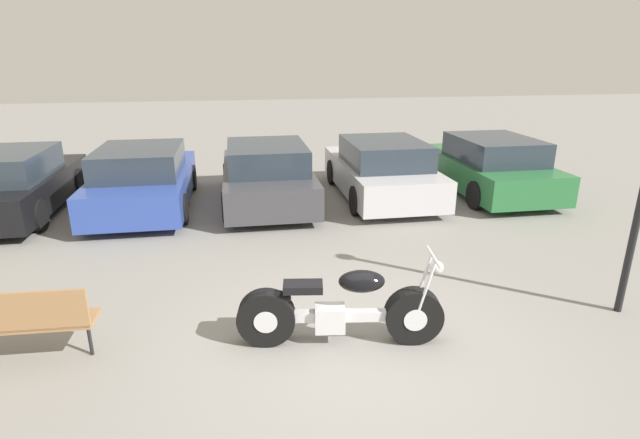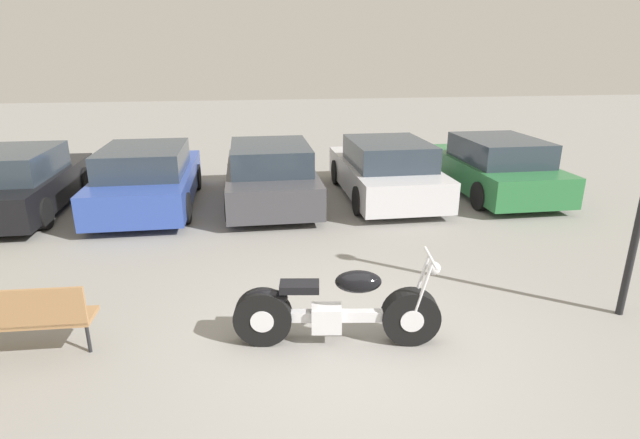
% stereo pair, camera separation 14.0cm
% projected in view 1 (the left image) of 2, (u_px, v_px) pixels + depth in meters
% --- Properties ---
extents(ground_plane, '(60.00, 60.00, 0.00)m').
position_uv_depth(ground_plane, '(354.00, 347.00, 5.68)').
color(ground_plane, gray).
extents(motorcycle, '(2.35, 0.77, 1.07)m').
position_uv_depth(motorcycle, '(338.00, 310.00, 5.65)').
color(motorcycle, black).
rests_on(motorcycle, ground_plane).
extents(parked_car_black, '(1.92, 4.10, 1.33)m').
position_uv_depth(parked_car_black, '(11.00, 184.00, 10.12)').
color(parked_car_black, black).
rests_on(parked_car_black, ground_plane).
extents(parked_car_blue, '(1.92, 4.10, 1.33)m').
position_uv_depth(parked_car_blue, '(143.00, 179.00, 10.50)').
color(parked_car_blue, '#2D479E').
rests_on(parked_car_blue, ground_plane).
extents(parked_car_dark_grey, '(1.92, 4.10, 1.33)m').
position_uv_depth(parked_car_dark_grey, '(267.00, 175.00, 10.88)').
color(parked_car_dark_grey, '#3D3D42').
rests_on(parked_car_dark_grey, ground_plane).
extents(parked_car_silver, '(1.92, 4.10, 1.33)m').
position_uv_depth(parked_car_silver, '(381.00, 170.00, 11.30)').
color(parked_car_silver, '#BCBCC1').
rests_on(parked_car_silver, ground_plane).
extents(parked_car_green, '(1.92, 4.10, 1.33)m').
position_uv_depth(parked_car_green, '(489.00, 166.00, 11.69)').
color(parked_car_green, '#286B38').
rests_on(parked_car_green, ground_plane).
extents(park_bench, '(1.74, 0.46, 0.89)m').
position_uv_depth(park_bench, '(6.00, 320.00, 5.20)').
color(park_bench, '#997047').
rests_on(park_bench, ground_plane).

